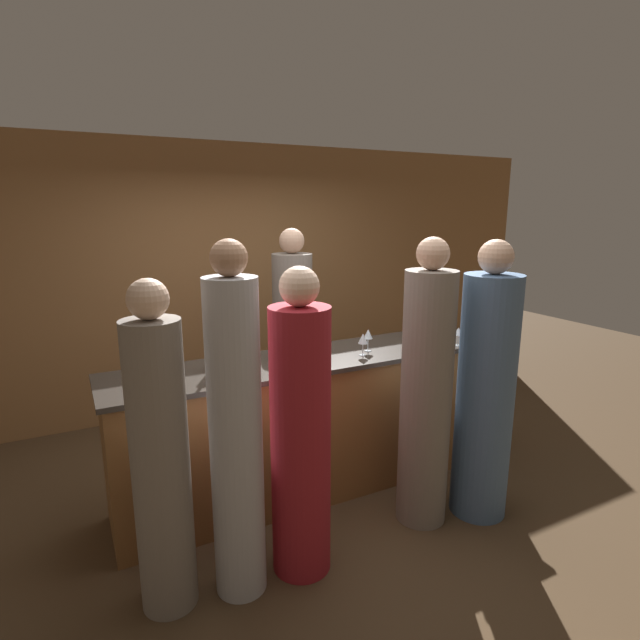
% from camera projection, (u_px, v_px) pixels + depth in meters
% --- Properties ---
extents(ground_plane, '(14.00, 14.00, 0.00)m').
position_uv_depth(ground_plane, '(317.00, 485.00, 3.94)').
color(ground_plane, '#4C3823').
extents(back_wall, '(8.00, 0.06, 2.80)m').
position_uv_depth(back_wall, '(233.00, 278.00, 5.37)').
color(back_wall, olive).
rests_on(back_wall, ground_plane).
extents(bar_counter, '(3.07, 0.67, 1.06)m').
position_uv_depth(bar_counter, '(317.00, 422.00, 3.83)').
color(bar_counter, brown).
rests_on(bar_counter, ground_plane).
extents(bartender, '(0.36, 0.36, 1.97)m').
position_uv_depth(bartender, '(293.00, 344.00, 4.59)').
color(bartender, gray).
rests_on(bartender, ground_plane).
extents(guest_0, '(0.29, 0.29, 1.99)m').
position_uv_depth(guest_0, '(236.00, 435.00, 2.68)').
color(guest_0, '#B2B2B7').
rests_on(guest_0, ground_plane).
extents(guest_1, '(0.34, 0.34, 1.96)m').
position_uv_depth(guest_1, '(426.00, 394.00, 3.34)').
color(guest_1, gray).
rests_on(guest_1, ground_plane).
extents(guest_2, '(0.35, 0.35, 1.84)m').
position_uv_depth(guest_2, '(301.00, 436.00, 2.87)').
color(guest_2, maroon).
rests_on(guest_2, ground_plane).
extents(guest_3, '(0.39, 0.39, 1.94)m').
position_uv_depth(guest_3, '(485.00, 393.00, 3.42)').
color(guest_3, '#4C6B93').
rests_on(guest_3, ground_plane).
extents(guest_4, '(0.30, 0.30, 1.81)m').
position_uv_depth(guest_4, '(160.00, 461.00, 2.59)').
color(guest_4, gray).
rests_on(guest_4, ground_plane).
extents(wine_bottle_0, '(0.07, 0.07, 0.31)m').
position_uv_depth(wine_bottle_0, '(214.00, 353.00, 3.36)').
color(wine_bottle_0, black).
rests_on(wine_bottle_0, bar_counter).
extents(wine_bottle_1, '(0.07, 0.07, 0.30)m').
position_uv_depth(wine_bottle_1, '(222.00, 367.00, 3.08)').
color(wine_bottle_1, '#19381E').
rests_on(wine_bottle_1, bar_counter).
extents(wine_bottle_2, '(0.08, 0.08, 0.29)m').
position_uv_depth(wine_bottle_2, '(444.00, 331.00, 4.01)').
color(wine_bottle_2, black).
rests_on(wine_bottle_2, bar_counter).
extents(ice_bucket, '(0.21, 0.21, 0.19)m').
position_uv_depth(ice_bucket, '(286.00, 345.00, 3.67)').
color(ice_bucket, '#9E9993').
rests_on(ice_bucket, bar_counter).
extents(wine_glass_0, '(0.08, 0.08, 0.18)m').
position_uv_depth(wine_glass_0, '(177.00, 360.00, 3.16)').
color(wine_glass_0, silver).
rests_on(wine_glass_0, bar_counter).
extents(wine_glass_1, '(0.08, 0.08, 0.17)m').
position_uv_depth(wine_glass_1, '(445.00, 324.00, 4.17)').
color(wine_glass_1, silver).
rests_on(wine_glass_1, bar_counter).
extents(wine_glass_2, '(0.07, 0.07, 0.17)m').
position_uv_depth(wine_glass_2, '(363.00, 339.00, 3.71)').
color(wine_glass_2, silver).
rests_on(wine_glass_2, bar_counter).
extents(wine_glass_3, '(0.07, 0.07, 0.17)m').
position_uv_depth(wine_glass_3, '(368.00, 335.00, 3.82)').
color(wine_glass_3, silver).
rests_on(wine_glass_3, bar_counter).
extents(wine_glass_4, '(0.07, 0.07, 0.14)m').
position_uv_depth(wine_glass_4, '(162.00, 368.00, 3.10)').
color(wine_glass_4, silver).
rests_on(wine_glass_4, bar_counter).
extents(wine_glass_5, '(0.07, 0.07, 0.17)m').
position_uv_depth(wine_glass_5, '(314.00, 346.00, 3.51)').
color(wine_glass_5, silver).
rests_on(wine_glass_5, bar_counter).
extents(wine_glass_6, '(0.08, 0.08, 0.15)m').
position_uv_depth(wine_glass_6, '(459.00, 332.00, 3.97)').
color(wine_glass_6, silver).
rests_on(wine_glass_6, bar_counter).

